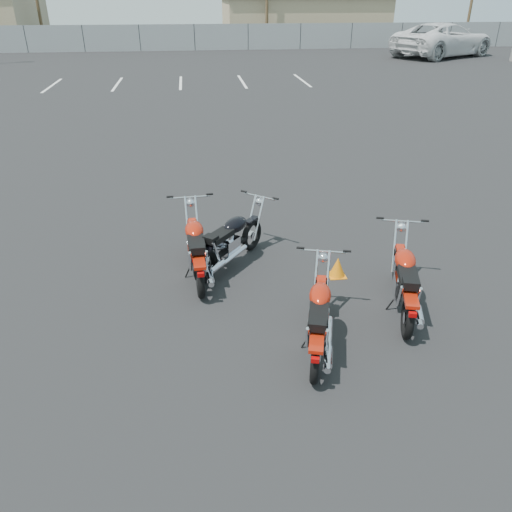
{
  "coord_description": "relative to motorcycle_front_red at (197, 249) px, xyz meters",
  "views": [
    {
      "loc": [
        -0.58,
        -5.49,
        3.92
      ],
      "look_at": [
        0.2,
        0.6,
        0.65
      ],
      "focal_mm": 35.0,
      "sensor_mm": 36.0,
      "label": 1
    }
  ],
  "objects": [
    {
      "name": "ground",
      "position": [
        0.62,
        -1.35,
        -0.44
      ],
      "size": [
        120.0,
        120.0,
        0.0
      ],
      "primitive_type": "plane",
      "color": "black",
      "rests_on": "ground"
    },
    {
      "name": "motorcycle_front_red",
      "position": [
        0.0,
        0.0,
        0.0
      ],
      "size": [
        0.76,
        1.98,
        0.97
      ],
      "color": "black",
      "rests_on": "ground"
    },
    {
      "name": "motorcycle_second_black",
      "position": [
        0.53,
        0.22,
        -0.02
      ],
      "size": [
        1.48,
        1.68,
        0.93
      ],
      "color": "black",
      "rests_on": "ground"
    },
    {
      "name": "motorcycle_third_red",
      "position": [
        1.44,
        -1.99,
        -0.03
      ],
      "size": [
        0.91,
        1.85,
        0.91
      ],
      "color": "black",
      "rests_on": "ground"
    },
    {
      "name": "motorcycle_rear_red",
      "position": [
        2.79,
        -1.31,
        -0.0
      ],
      "size": [
        0.96,
        1.94,
        0.96
      ],
      "color": "black",
      "rests_on": "ground"
    },
    {
      "name": "training_cone_near",
      "position": [
        2.14,
        -0.34,
        -0.28
      ],
      "size": [
        0.26,
        0.26,
        0.31
      ],
      "color": "orange",
      "rests_on": "ground"
    },
    {
      "name": "chainlink_fence",
      "position": [
        0.62,
        33.65,
        0.46
      ],
      "size": [
        80.06,
        0.06,
        1.8
      ],
      "color": "gray",
      "rests_on": "ground"
    },
    {
      "name": "tan_building_east",
      "position": [
        10.62,
        42.65,
        1.42
      ],
      "size": [
        14.4,
        9.4,
        3.7
      ],
      "color": "tan",
      "rests_on": "ground"
    },
    {
      "name": "parking_line_stripes",
      "position": [
        -1.88,
        18.65,
        -0.44
      ],
      "size": [
        15.12,
        4.0,
        0.01
      ],
      "color": "silver",
      "rests_on": "ground"
    },
    {
      "name": "white_van",
      "position": [
        17.05,
        27.42,
        1.23
      ],
      "size": [
        7.23,
        9.38,
        3.33
      ],
      "primitive_type": "imported",
      "rotation": [
        0.0,
        0.0,
        2.06
      ],
      "color": "silver",
      "rests_on": "ground"
    }
  ]
}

